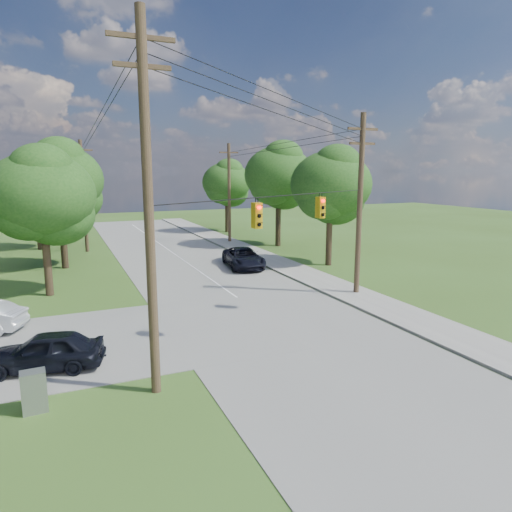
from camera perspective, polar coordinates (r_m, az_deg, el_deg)
name	(u,v)px	position (r m, az deg, el deg)	size (l,w,h in m)	color
ground	(284,372)	(17.28, 3.56, -14.30)	(140.00, 140.00, 0.00)	#36511B
main_road	(274,324)	(22.26, 2.31, -8.44)	(10.00, 100.00, 0.03)	gray
sidewalk_east	(386,307)	(25.74, 15.95, -6.10)	(2.60, 100.00, 0.12)	#A4A299
pole_sw	(148,205)	(14.61, -13.30, 6.23)	(2.00, 0.32, 12.00)	brown
pole_ne	(360,203)	(27.26, 12.85, 6.53)	(2.00, 0.32, 10.50)	brown
pole_north_e	(229,192)	(46.84, -3.37, 7.93)	(2.00, 0.32, 10.00)	brown
pole_north_w	(84,195)	(44.05, -20.74, 7.11)	(2.00, 0.32, 10.00)	brown
power_lines	(218,137)	(26.99, -4.77, 14.55)	(13.93, 29.62, 4.93)	black
traffic_signals	(292,211)	(20.86, 4.48, 5.68)	(4.91, 3.27, 1.05)	#C6970B
tree_w_near	(42,195)	(28.99, -25.23, 6.92)	(6.00, 6.00, 8.40)	#3E2E1F
tree_w_mid	(59,181)	(36.95, -23.44, 8.65)	(6.40, 6.40, 9.22)	#3E2E1F
tree_w_far	(35,182)	(46.99, -25.94, 8.28)	(6.00, 6.00, 8.73)	#3E2E1F
tree_e_near	(331,185)	(35.57, 9.31, 8.80)	(6.20, 6.20, 8.81)	#3E2E1F
tree_e_mid	(279,175)	(44.53, 2.84, 10.09)	(6.60, 6.60, 9.64)	#3E2E1F
tree_e_far	(227,183)	(55.22, -3.70, 9.15)	(5.80, 5.80, 8.32)	#3E2E1F
car_cross_dark	(45,351)	(18.79, -24.92, -10.74)	(1.69, 4.19, 1.43)	black
car_main_north	(243,258)	(34.70, -1.57, -0.22)	(2.46, 5.33, 1.48)	black
control_cabinet	(34,392)	(15.99, -25.99, -14.99)	(0.72, 0.52, 1.30)	gray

